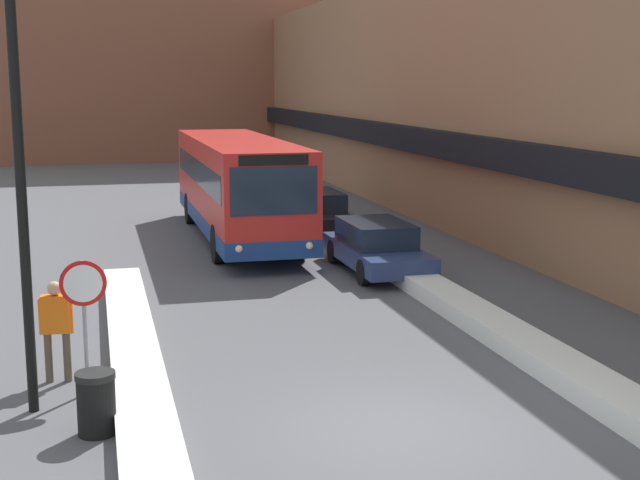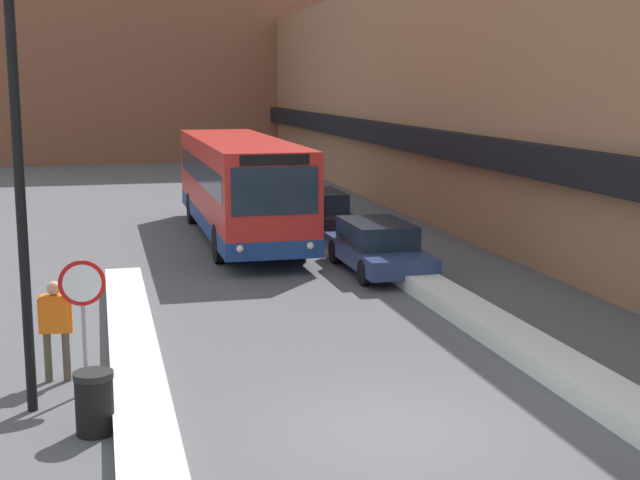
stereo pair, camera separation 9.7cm
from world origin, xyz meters
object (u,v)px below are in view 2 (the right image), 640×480
object	(u,v)px
parked_car_back	(281,190)
trash_bin	(94,403)
city_bus	(239,185)
parked_car_front	(378,246)
parked_car_middle	(317,211)
stop_sign	(83,297)
pedestrian	(55,321)
street_lamp	(36,143)

from	to	relation	value
parked_car_back	trash_bin	distance (m)	24.40
city_bus	parked_car_front	distance (m)	6.72
city_bus	trash_bin	xyz separation A→B (m)	(-4.65, -15.88, -1.33)
parked_car_front	parked_car_back	xyz separation A→B (m)	(-0.00, 13.32, 0.00)
parked_car_middle	stop_sign	size ratio (longest dim) A/B	2.09
parked_car_middle	trash_bin	bearing A→B (deg)	-114.07
parked_car_back	pedestrian	xyz separation A→B (m)	(-8.13, -20.65, 0.36)
street_lamp	trash_bin	distance (m)	3.99
street_lamp	city_bus	bearing A→B (deg)	69.97
city_bus	pedestrian	distance (m)	14.34
parked_car_front	stop_sign	bearing A→B (deg)	-133.45
parked_car_front	parked_car_middle	size ratio (longest dim) A/B	1.01
stop_sign	street_lamp	distance (m)	2.71
city_bus	trash_bin	world-z (taller)	city_bus
parked_car_front	street_lamp	xyz separation A→B (m)	(-8.20, -8.68, 3.51)
parked_car_middle	parked_car_back	bearing A→B (deg)	90.00
parked_car_front	parked_car_back	bearing A→B (deg)	90.00
parked_car_middle	parked_car_back	distance (m)	6.43
parked_car_back	street_lamp	distance (m)	23.74
trash_bin	pedestrian	bearing A→B (deg)	103.76
city_bus	parked_car_middle	xyz separation A→B (m)	(2.85, 0.91, -1.09)
stop_sign	street_lamp	xyz separation A→B (m)	(-0.56, -0.62, 2.58)
stop_sign	pedestrian	xyz separation A→B (m)	(-0.49, 0.74, -0.57)
city_bus	parked_car_middle	size ratio (longest dim) A/B	2.59
parked_car_middle	trash_bin	size ratio (longest dim) A/B	4.99
parked_car_front	trash_bin	world-z (taller)	parked_car_front
parked_car_back	stop_sign	distance (m)	22.73
city_bus	street_lamp	xyz separation A→B (m)	(-5.34, -14.66, 2.41)
parked_car_front	pedestrian	world-z (taller)	pedestrian
street_lamp	trash_bin	size ratio (longest dim) A/B	7.23
parked_car_front	parked_car_middle	world-z (taller)	parked_car_middle
stop_sign	parked_car_back	bearing A→B (deg)	70.34
city_bus	stop_sign	xyz separation A→B (m)	(-4.78, -14.05, -0.17)
street_lamp	pedestrian	distance (m)	3.42
parked_car_middle	street_lamp	distance (m)	17.94
pedestrian	city_bus	bearing A→B (deg)	74.69
city_bus	pedestrian	bearing A→B (deg)	-111.62
parked_car_middle	trash_bin	distance (m)	18.39
stop_sign	trash_bin	world-z (taller)	stop_sign
trash_bin	parked_car_back	bearing A→B (deg)	72.10
parked_car_front	street_lamp	distance (m)	12.45
parked_car_front	stop_sign	xyz separation A→B (m)	(-7.64, -8.07, 0.93)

